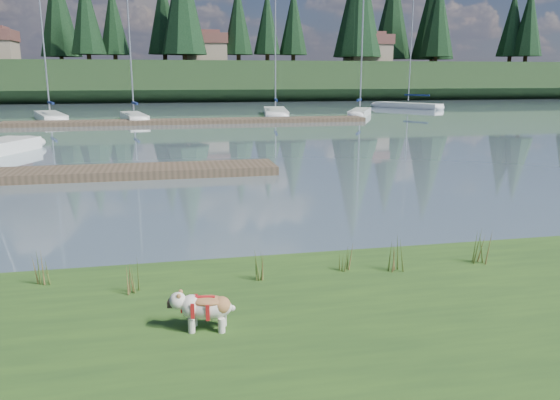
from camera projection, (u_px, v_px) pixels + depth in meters
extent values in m
plane|color=gray|center=(164.00, 124.00, 39.40)|extent=(200.00, 200.00, 0.00)
cube|color=black|center=(163.00, 82.00, 79.87)|extent=(200.00, 20.00, 5.00)
cylinder|color=silver|center=(192.00, 325.00, 6.72)|extent=(0.09, 0.09, 0.18)
cylinder|color=silver|center=(194.00, 319.00, 6.90)|extent=(0.09, 0.09, 0.18)
cylinder|color=silver|center=(222.00, 325.00, 6.72)|extent=(0.09, 0.09, 0.18)
cylinder|color=silver|center=(223.00, 319.00, 6.90)|extent=(0.09, 0.09, 0.18)
ellipsoid|color=silver|center=(208.00, 308.00, 6.77)|extent=(0.66, 0.42, 0.29)
ellipsoid|color=#A86E3F|center=(208.00, 301.00, 6.74)|extent=(0.47, 0.37, 0.10)
ellipsoid|color=silver|center=(178.00, 301.00, 6.74)|extent=(0.25, 0.26, 0.21)
cube|color=black|center=(170.00, 303.00, 6.75)|extent=(0.08, 0.12, 0.08)
ellipsoid|color=white|center=(25.00, 143.00, 26.48)|extent=(2.40, 2.64, 0.70)
cube|color=#4C3D2C|center=(43.00, 174.00, 18.53)|extent=(16.00, 2.00, 0.30)
cube|color=#4C3D2C|center=(192.00, 121.00, 39.76)|extent=(26.00, 2.20, 0.30)
cube|color=white|center=(50.00, 118.00, 42.38)|extent=(3.76, 7.44, 0.70)
ellipsoid|color=white|center=(45.00, 115.00, 45.47)|extent=(2.11, 2.37, 0.70)
cylinder|color=silver|center=(43.00, 34.00, 40.97)|extent=(0.12, 0.12, 11.37)
cube|color=#0E1E4C|center=(51.00, 103.00, 41.27)|extent=(1.06, 2.82, 0.20)
cube|color=white|center=(134.00, 118.00, 41.81)|extent=(2.51, 6.32, 0.70)
ellipsoid|color=white|center=(129.00, 115.00, 44.59)|extent=(1.63, 1.90, 0.70)
cylinder|color=silver|center=(130.00, 45.00, 40.59)|extent=(0.12, 0.12, 9.71)
cube|color=#0E1E4C|center=(135.00, 103.00, 40.79)|extent=(0.65, 2.45, 0.20)
cube|color=white|center=(275.00, 113.00, 47.33)|extent=(3.10, 8.37, 0.70)
ellipsoid|color=white|center=(274.00, 110.00, 51.32)|extent=(2.11, 2.48, 0.70)
cylinder|color=silver|center=(275.00, 31.00, 45.80)|extent=(0.12, 0.12, 12.58)
cube|color=#0E1E4C|center=(276.00, 100.00, 45.98)|extent=(0.70, 3.25, 0.20)
cube|color=white|center=(360.00, 113.00, 46.98)|extent=(3.87, 5.97, 0.70)
ellipsoid|color=white|center=(364.00, 111.00, 49.80)|extent=(1.89, 2.04, 0.70)
cylinder|color=silver|center=(362.00, 51.00, 45.82)|extent=(0.12, 0.12, 9.23)
cube|color=#0E1E4C|center=(359.00, 100.00, 45.95)|extent=(1.23, 2.22, 0.20)
cube|color=white|center=(408.00, 106.00, 57.76)|extent=(5.39, 7.15, 0.70)
ellipsoid|color=white|center=(379.00, 105.00, 60.35)|extent=(2.45, 2.57, 0.70)
cylinder|color=silver|center=(411.00, 47.00, 56.40)|extent=(0.12, 0.12, 11.04)
cube|color=#0E1E4C|center=(417.00, 95.00, 56.79)|extent=(1.75, 2.59, 0.20)
cone|color=#475B23|center=(127.00, 274.00, 7.93)|extent=(0.03, 0.03, 0.56)
cone|color=brown|center=(135.00, 279.00, 7.90)|extent=(0.03, 0.03, 0.45)
cone|color=#475B23|center=(132.00, 271.00, 7.96)|extent=(0.03, 0.03, 0.62)
cone|color=brown|center=(138.00, 279.00, 7.95)|extent=(0.03, 0.03, 0.39)
cone|color=#475B23|center=(129.00, 278.00, 7.86)|extent=(0.03, 0.03, 0.50)
cone|color=#475B23|center=(256.00, 265.00, 8.45)|extent=(0.03, 0.03, 0.46)
cone|color=brown|center=(264.00, 269.00, 8.41)|extent=(0.03, 0.03, 0.37)
cone|color=#475B23|center=(260.00, 263.00, 8.48)|extent=(0.03, 0.03, 0.51)
cone|color=brown|center=(266.00, 269.00, 8.46)|extent=(0.03, 0.03, 0.32)
cone|color=#475B23|center=(258.00, 268.00, 8.38)|extent=(0.03, 0.03, 0.42)
cone|color=#475B23|center=(391.00, 255.00, 8.80)|extent=(0.03, 0.03, 0.54)
cone|color=brown|center=(399.00, 259.00, 8.76)|extent=(0.03, 0.03, 0.43)
cone|color=#475B23|center=(394.00, 252.00, 8.83)|extent=(0.03, 0.03, 0.59)
cone|color=brown|center=(400.00, 260.00, 8.81)|extent=(0.03, 0.03, 0.38)
cone|color=#475B23|center=(394.00, 258.00, 8.73)|extent=(0.03, 0.03, 0.49)
cone|color=#475B23|center=(37.00, 268.00, 8.25)|extent=(0.03, 0.03, 0.50)
cone|color=brown|center=(44.00, 272.00, 8.22)|extent=(0.03, 0.03, 0.40)
cone|color=#475B23|center=(42.00, 266.00, 8.29)|extent=(0.03, 0.03, 0.55)
cone|color=brown|center=(47.00, 273.00, 8.27)|extent=(0.03, 0.03, 0.35)
cone|color=#475B23|center=(37.00, 271.00, 8.19)|extent=(0.03, 0.03, 0.45)
cone|color=#475B23|center=(342.00, 257.00, 8.87)|extent=(0.03, 0.03, 0.44)
cone|color=brown|center=(350.00, 260.00, 8.83)|extent=(0.03, 0.03, 0.35)
cone|color=#475B23|center=(345.00, 255.00, 8.90)|extent=(0.03, 0.03, 0.48)
cone|color=brown|center=(351.00, 260.00, 8.88)|extent=(0.03, 0.03, 0.31)
cone|color=#475B23|center=(345.00, 259.00, 8.80)|extent=(0.03, 0.03, 0.39)
cone|color=#475B23|center=(477.00, 246.00, 9.15)|extent=(0.03, 0.03, 0.61)
cone|color=brown|center=(485.00, 250.00, 9.12)|extent=(0.03, 0.03, 0.49)
cone|color=#475B23|center=(480.00, 243.00, 9.18)|extent=(0.03, 0.03, 0.67)
cone|color=brown|center=(485.00, 251.00, 9.17)|extent=(0.03, 0.03, 0.43)
cone|color=#475B23|center=(481.00, 249.00, 9.08)|extent=(0.03, 0.03, 0.55)
cube|color=#33281C|center=(161.00, 280.00, 9.22)|extent=(60.00, 0.50, 0.14)
cylinder|color=#382619|center=(89.00, 57.00, 76.18)|extent=(0.60, 0.60, 1.80)
cone|color=black|center=(86.00, 13.00, 74.87)|extent=(4.84, 4.84, 11.00)
cylinder|color=#382619|center=(185.00, 56.00, 73.02)|extent=(0.60, 0.60, 1.80)
cylinder|color=#382619|center=(267.00, 58.00, 79.21)|extent=(0.60, 0.60, 1.80)
cone|color=black|center=(267.00, 22.00, 78.10)|extent=(3.96, 3.96, 9.00)
cylinder|color=#382619|center=(357.00, 58.00, 79.87)|extent=(0.60, 0.60, 1.80)
cylinder|color=#382619|center=(435.00, 59.00, 85.50)|extent=(0.60, 0.60, 1.80)
cone|color=black|center=(438.00, 17.00, 84.09)|extent=(5.28, 5.28, 12.00)
cylinder|color=#382619|center=(525.00, 59.00, 84.25)|extent=(0.60, 0.60, 1.80)
cone|color=black|center=(529.00, 21.00, 82.99)|extent=(4.62, 4.62, 10.50)
cube|color=gray|center=(205.00, 54.00, 78.28)|extent=(6.00, 5.00, 2.80)
cube|color=brown|center=(204.00, 39.00, 77.81)|extent=(6.30, 5.30, 1.40)
cube|color=brown|center=(204.00, 33.00, 77.63)|extent=(4.20, 3.60, 0.70)
cube|color=gray|center=(368.00, 55.00, 81.11)|extent=(6.00, 5.00, 2.80)
cube|color=brown|center=(368.00, 40.00, 80.64)|extent=(6.30, 5.30, 1.40)
cube|color=brown|center=(368.00, 34.00, 80.46)|extent=(4.20, 3.60, 0.70)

